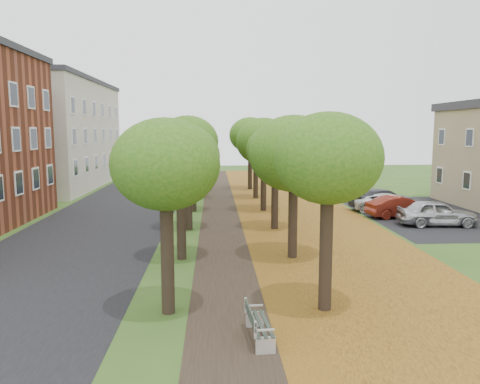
{
  "coord_description": "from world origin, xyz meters",
  "views": [
    {
      "loc": [
        -0.79,
        -13.7,
        5.5
      ],
      "look_at": [
        0.48,
        8.98,
        2.5
      ],
      "focal_mm": 35.0,
      "sensor_mm": 36.0,
      "label": 1
    }
  ],
  "objects": [
    {
      "name": "leaf_verge",
      "position": [
        5.0,
        15.0,
        0.01
      ],
      "size": [
        7.5,
        70.0,
        0.01
      ],
      "primitive_type": "cube",
      "color": "olive",
      "rests_on": "ground"
    },
    {
      "name": "car_red",
      "position": [
        11.0,
        14.93,
        0.7
      ],
      "size": [
        4.37,
        1.98,
        1.39
      ],
      "primitive_type": "imported",
      "rotation": [
        0.0,
        0.0,
        1.69
      ],
      "color": "maroon",
      "rests_on": "ground"
    },
    {
      "name": "street_asphalt",
      "position": [
        -7.5,
        15.0,
        0.0
      ],
      "size": [
        8.0,
        70.0,
        0.01
      ],
      "primitive_type": "cube",
      "color": "black",
      "rests_on": "ground"
    },
    {
      "name": "car_silver",
      "position": [
        12.11,
        12.31,
        0.76
      ],
      "size": [
        4.55,
        2.09,
        1.51
      ],
      "primitive_type": "imported",
      "rotation": [
        0.0,
        0.0,
        1.5
      ],
      "color": "#ACABB0",
      "rests_on": "ground"
    },
    {
      "name": "tree_row_east",
      "position": [
        2.6,
        15.0,
        4.57
      ],
      "size": [
        3.53,
        33.53,
        6.11
      ],
      "color": "black",
      "rests_on": "ground"
    },
    {
      "name": "building_cream",
      "position": [
        -17.0,
        33.0,
        5.21
      ],
      "size": [
        10.3,
        20.3,
        10.4
      ],
      "color": "beige",
      "rests_on": "ground"
    },
    {
      "name": "car_grey",
      "position": [
        11.0,
        18.02,
        0.72
      ],
      "size": [
        5.36,
        3.49,
        1.44
      ],
      "primitive_type": "imported",
      "rotation": [
        0.0,
        0.0,
        1.89
      ],
      "color": "#323337",
      "rests_on": "ground"
    },
    {
      "name": "ground",
      "position": [
        0.0,
        0.0,
        0.0
      ],
      "size": [
        120.0,
        120.0,
        0.0
      ],
      "primitive_type": "plane",
      "color": "#2D4C19",
      "rests_on": "ground"
    },
    {
      "name": "tree_row_west",
      "position": [
        -2.2,
        15.0,
        4.57
      ],
      "size": [
        3.53,
        33.53,
        6.11
      ],
      "color": "black",
      "rests_on": "ground"
    },
    {
      "name": "bench",
      "position": [
        0.33,
        -2.0,
        0.44
      ],
      "size": [
        0.66,
        1.83,
        0.85
      ],
      "rotation": [
        0.0,
        0.0,
        1.65
      ],
      "color": "#2C372E",
      "rests_on": "ground"
    },
    {
      "name": "parking_lot",
      "position": [
        13.5,
        16.0,
        0.0
      ],
      "size": [
        9.0,
        16.0,
        0.01
      ],
      "primitive_type": "cube",
      "color": "black",
      "rests_on": "ground"
    },
    {
      "name": "car_white",
      "position": [
        11.0,
        16.81,
        0.64
      ],
      "size": [
        5.02,
        3.45,
        1.27
      ],
      "primitive_type": "imported",
      "rotation": [
        0.0,
        0.0,
        1.25
      ],
      "color": "silver",
      "rests_on": "ground"
    },
    {
      "name": "footpath",
      "position": [
        0.0,
        15.0,
        0.0
      ],
      "size": [
        3.2,
        70.0,
        0.01
      ],
      "primitive_type": "cube",
      "color": "black",
      "rests_on": "ground"
    }
  ]
}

